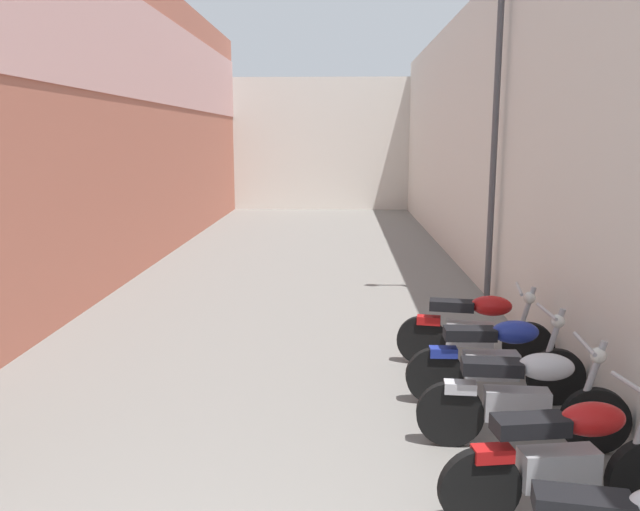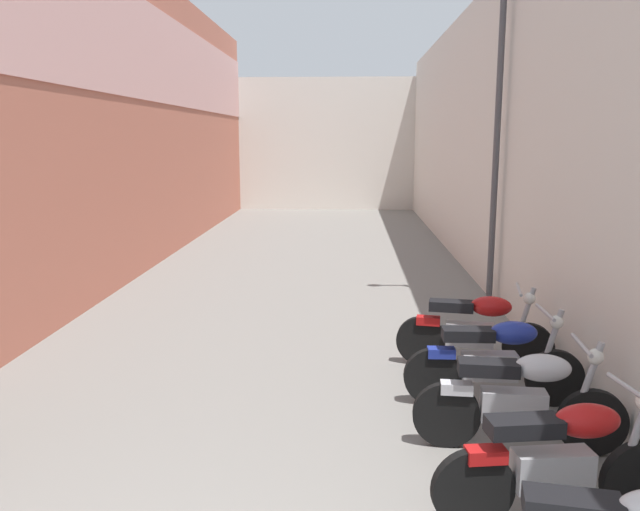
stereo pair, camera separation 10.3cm
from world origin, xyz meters
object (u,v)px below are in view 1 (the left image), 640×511
motorcycle_fifth (475,328)px  street_lamp (490,124)px  motorcycle_second (567,457)px  motorcycle_third (524,396)px  motorcycle_fourth (497,358)px

motorcycle_fifth → street_lamp: street_lamp is taller
motorcycle_fifth → street_lamp: size_ratio=0.36×
motorcycle_second → motorcycle_fifth: (-0.00, 3.13, 0.00)m
motorcycle_second → motorcycle_fifth: size_ratio=1.00×
motorcycle_second → motorcycle_third: size_ratio=1.00×
street_lamp → motorcycle_second: bearing=-96.7°
motorcycle_third → motorcycle_fourth: bearing=90.0°
motorcycle_third → street_lamp: size_ratio=0.36×
motorcycle_third → street_lamp: 5.53m
motorcycle_second → motorcycle_fourth: bearing=90.0°
motorcycle_second → street_lamp: street_lamp is taller
street_lamp → motorcycle_fifth: bearing=-103.9°
motorcycle_fourth → motorcycle_fifth: same height
motorcycle_fourth → street_lamp: (0.71, 3.93, 2.45)m
motorcycle_third → motorcycle_fifth: (-0.00, 2.05, 0.00)m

